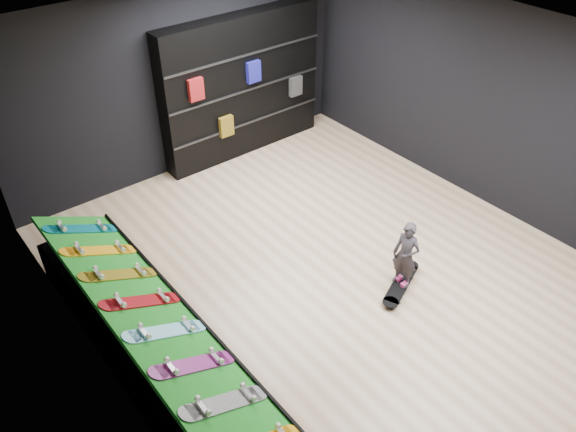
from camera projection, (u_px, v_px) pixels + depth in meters
floor at (326, 268)px, 7.59m from camera, size 6.00×7.00×0.01m
ceiling at (338, 52)px, 5.79m from camera, size 6.00×7.00×0.01m
wall_back at (182, 81)px, 8.87m from camera, size 6.00×0.02×3.00m
wall_left at (91, 285)px, 5.19m from camera, size 0.02×7.00×3.00m
wall_right at (483, 105)px, 8.19m from camera, size 0.02×7.00×3.00m
display_rack at (154, 349)px, 6.17m from camera, size 0.90×4.50×0.50m
turf_ramp at (152, 318)px, 5.91m from camera, size 0.92×4.50×0.46m
back_shelving at (242, 86)px, 9.45m from camera, size 2.99×0.35×2.39m
floor_skateboard at (401, 285)px, 7.27m from camera, size 0.99×0.58×0.09m
child at (404, 266)px, 7.07m from camera, size 0.19×0.24×0.56m
display_board_1 at (225, 403)px, 5.06m from camera, size 0.93×0.22×0.50m
display_board_2 at (193, 365)px, 5.40m from camera, size 0.93×0.22×0.50m
display_board_3 at (166, 331)px, 5.74m from camera, size 0.93×0.22×0.50m
display_board_4 at (141, 301)px, 6.07m from camera, size 0.93×0.22×0.50m
display_board_5 at (119, 275)px, 6.41m from camera, size 0.93×0.22×0.50m
display_board_6 at (99, 251)px, 6.75m from camera, size 0.93×0.22×0.50m
display_board_7 at (81, 229)px, 7.09m from camera, size 0.93×0.22×0.50m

